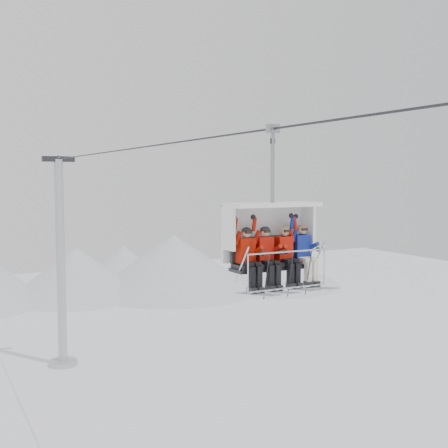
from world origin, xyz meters
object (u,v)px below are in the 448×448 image
lift_tower_right (61,277)px  skier_center_left (267,255)px  skier_far_right (304,252)px  skier_center_right (286,253)px  chairlift_carrier (269,234)px  skier_far_left (248,256)px

lift_tower_right → skier_center_left: bearing=-90.6°
lift_tower_right → skier_center_left: 25.11m
lift_tower_right → skier_far_right: (0.85, -24.71, 4.44)m
skier_far_right → skier_center_left: bearing=180.0°
skier_center_right → skier_far_right: skier_far_right is taller
skier_center_left → skier_far_right: (1.12, 0.00, 0.00)m
chairlift_carrier → skier_center_right: size_ratio=2.36×
chairlift_carrier → skier_center_right: 0.65m
lift_tower_right → skier_far_left: size_ratio=7.99×
skier_far_left → lift_tower_right: bearing=88.1°
chairlift_carrier → skier_far_right: (0.85, -0.30, -0.47)m
skier_center_right → skier_far_left: bearing=179.9°
chairlift_carrier → skier_center_left: size_ratio=2.36×
lift_tower_right → chairlift_carrier: size_ratio=3.38×
lift_tower_right → skier_center_right: size_ratio=7.99×
chairlift_carrier → skier_center_right: (0.31, -0.31, -0.48)m
chairlift_carrier → skier_far_right: 1.02m
chairlift_carrier → skier_far_left: chairlift_carrier is taller
skier_center_left → skier_far_right: same height
lift_tower_right → skier_far_left: lift_tower_right is taller
skier_center_left → skier_center_right: skier_center_left is taller
lift_tower_right → skier_far_right: lift_tower_right is taller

